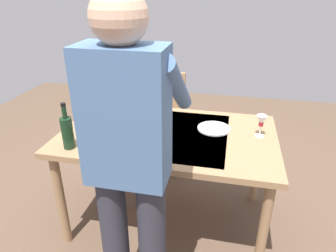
{
  "coord_description": "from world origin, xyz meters",
  "views": [
    {
      "loc": [
        -0.4,
        1.81,
        1.69
      ],
      "look_at": [
        0.0,
        0.0,
        0.81
      ],
      "focal_mm": 32.46,
      "sensor_mm": 36.0,
      "label": 1
    }
  ],
  "objects": [
    {
      "name": "person_server",
      "position": [
        0.02,
        0.71,
        0.96
      ],
      "size": [
        0.42,
        0.61,
        1.69
      ],
      "color": "#2D2D38",
      "rests_on": "ground_plane"
    },
    {
      "name": "water_cup_near_left",
      "position": [
        0.41,
        0.18,
        0.8
      ],
      "size": [
        0.07,
        0.07,
        0.09
      ],
      "primitive_type": "cylinder",
      "color": "silver",
      "rests_on": "dining_table"
    },
    {
      "name": "side_bowl_salad",
      "position": [
        0.57,
        -0.21,
        0.79
      ],
      "size": [
        0.18,
        0.18,
        0.07
      ],
      "color": "silver",
      "rests_on": "dining_table"
    },
    {
      "name": "wine_glass_left",
      "position": [
        -0.61,
        -0.08,
        0.86
      ],
      "size": [
        0.07,
        0.07,
        0.15
      ],
      "color": "white",
      "rests_on": "dining_table"
    },
    {
      "name": "water_cup_near_right",
      "position": [
        0.1,
        -0.3,
        0.81
      ],
      "size": [
        0.07,
        0.07,
        0.1
      ],
      "primitive_type": "cylinder",
      "color": "silver",
      "rests_on": "dining_table"
    },
    {
      "name": "chair_near",
      "position": [
        0.24,
        -0.83,
        0.53
      ],
      "size": [
        0.4,
        0.4,
        0.91
      ],
      "color": "brown",
      "rests_on": "ground_plane"
    },
    {
      "name": "wine_glass_right",
      "position": [
        0.56,
        0.08,
        0.86
      ],
      "size": [
        0.07,
        0.07,
        0.15
      ],
      "color": "white",
      "rests_on": "dining_table"
    },
    {
      "name": "serving_bowl_pasta",
      "position": [
        0.17,
        0.24,
        0.79
      ],
      "size": [
        0.3,
        0.3,
        0.07
      ],
      "color": "silver",
      "rests_on": "dining_table"
    },
    {
      "name": "dinner_plate_near",
      "position": [
        -0.3,
        -0.12,
        0.76
      ],
      "size": [
        0.23,
        0.23,
        0.01
      ],
      "primitive_type": "cylinder",
      "color": "silver",
      "rests_on": "dining_table"
    },
    {
      "name": "water_cup_far_left",
      "position": [
        0.03,
        -0.05,
        0.8
      ],
      "size": [
        0.07,
        0.07,
        0.09
      ],
      "primitive_type": "cylinder",
      "color": "silver",
      "rests_on": "dining_table"
    },
    {
      "name": "ground_plane",
      "position": [
        0.0,
        0.0,
        0.0
      ],
      "size": [
        6.0,
        6.0,
        0.0
      ],
      "primitive_type": "plane",
      "color": "brown"
    },
    {
      "name": "dining_table",
      "position": [
        0.0,
        0.0,
        0.68
      ],
      "size": [
        1.46,
        0.89,
        0.76
      ],
      "color": "#93704C",
      "rests_on": "ground_plane"
    },
    {
      "name": "wine_bottle",
      "position": [
        0.55,
        0.33,
        0.87
      ],
      "size": [
        0.07,
        0.07,
        0.3
      ],
      "color": "black",
      "rests_on": "dining_table"
    }
  ]
}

